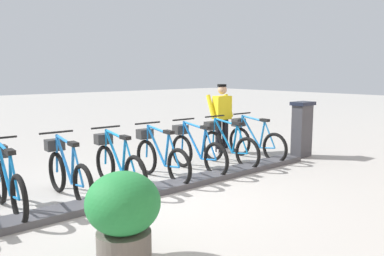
{
  "coord_description": "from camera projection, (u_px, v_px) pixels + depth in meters",
  "views": [
    {
      "loc": [
        -5.09,
        3.43,
        1.96
      ],
      "look_at": [
        0.5,
        -1.35,
        0.9
      ],
      "focal_mm": 36.7,
      "sensor_mm": 36.0,
      "label": 1
    }
  ],
  "objects": [
    {
      "name": "bike_docked_4",
      "position": [
        117.0,
        163.0,
        6.59
      ],
      "size": [
        1.72,
        0.54,
        1.02
      ],
      "color": "black",
      "rests_on": "ground"
    },
    {
      "name": "bike_docked_6",
      "position": [
        7.0,
        182.0,
        5.47
      ],
      "size": [
        1.72,
        0.54,
        1.02
      ],
      "color": "black",
      "rests_on": "ground"
    },
    {
      "name": "dock_rail_base",
      "position": [
        148.0,
        191.0,
        6.3
      ],
      "size": [
        0.44,
        7.8,
        0.1
      ],
      "primitive_type": "cube",
      "color": "#47474C",
      "rests_on": "ground"
    },
    {
      "name": "bike_docked_5",
      "position": [
        67.0,
        172.0,
        6.03
      ],
      "size": [
        1.72,
        0.54,
        1.02
      ],
      "color": "black",
      "rests_on": "ground"
    },
    {
      "name": "ground_plane",
      "position": [
        148.0,
        194.0,
        6.31
      ],
      "size": [
        60.0,
        60.0,
        0.0
      ],
      "primitive_type": "plane",
      "color": "#A7A39D"
    },
    {
      "name": "bike_docked_1",
      "position": [
        227.0,
        145.0,
        8.28
      ],
      "size": [
        1.72,
        0.54,
        1.02
      ],
      "color": "black",
      "rests_on": "ground"
    },
    {
      "name": "payment_kiosk",
      "position": [
        302.0,
        128.0,
        9.02
      ],
      "size": [
        0.36,
        0.52,
        1.28
      ],
      "color": "#38383D",
      "rests_on": "ground"
    },
    {
      "name": "bike_docked_3",
      "position": [
        160.0,
        156.0,
        7.16
      ],
      "size": [
        1.72,
        0.54,
        1.02
      ],
      "color": "black",
      "rests_on": "ground"
    },
    {
      "name": "planter_bush",
      "position": [
        123.0,
        213.0,
        3.95
      ],
      "size": [
        0.76,
        0.76,
        0.97
      ],
      "color": "#59544C",
      "rests_on": "ground"
    },
    {
      "name": "worker_near_rack",
      "position": [
        222.0,
        115.0,
        9.5
      ],
      "size": [
        0.53,
        0.67,
        1.66
      ],
      "color": "white",
      "rests_on": "ground"
    },
    {
      "name": "bike_docked_0",
      "position": [
        254.0,
        140.0,
        8.84
      ],
      "size": [
        1.72,
        0.54,
        1.02
      ],
      "color": "black",
      "rests_on": "ground"
    },
    {
      "name": "bike_docked_2",
      "position": [
        196.0,
        150.0,
        7.72
      ],
      "size": [
        1.72,
        0.54,
        1.02
      ],
      "color": "black",
      "rests_on": "ground"
    }
  ]
}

